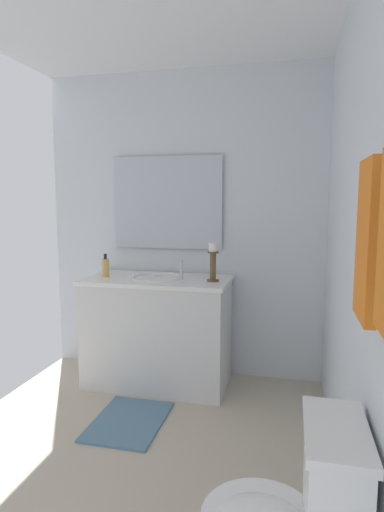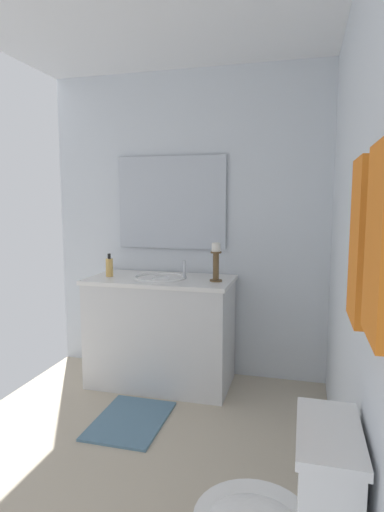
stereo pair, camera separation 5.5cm
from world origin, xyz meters
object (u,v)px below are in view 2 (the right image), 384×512
object	(u,v)px
bath_mat	(130,420)
towel_bar	(381,159)
mirror	(171,203)
towel_center	(380,243)
candle_holder_tall	(216,261)
towel_near_vanity	(359,241)
sink_basin	(161,283)
vanity_cabinet	(161,331)
soap_bottle	(109,267)

from	to	relation	value
bath_mat	towel_bar	bearing A→B (deg)	41.81
mirror	towel_center	distance (m)	2.70
mirror	candle_holder_tall	distance (m)	0.68
towel_near_vanity	towel_center	size ratio (longest dim) A/B	1.13
candle_holder_tall	mirror	bearing A→B (deg)	-125.16
sink_basin	towel_near_vanity	size ratio (longest dim) A/B	0.92
mirror	candle_holder_tall	size ratio (longest dim) A/B	3.18
towel_center	bath_mat	xyz separation A→B (m)	(-1.52, -1.20, -1.33)
candle_holder_tall	vanity_cabinet	bearing A→B (deg)	-93.69
towel_center	bath_mat	bearing A→B (deg)	-141.77
towel_center	towel_bar	bearing A→B (deg)	173.61
towel_near_vanity	towel_center	world-z (taller)	same
sink_basin	soap_bottle	size ratio (longest dim) A/B	2.23
vanity_cabinet	bath_mat	size ratio (longest dim) A/B	1.86
candle_holder_tall	towel_bar	world-z (taller)	towel_bar
towel_bar	towel_near_vanity	distance (m)	0.26
sink_basin	towel_center	xyz separation A→B (m)	(2.14, 1.19, 0.54)
candle_holder_tall	soap_bottle	size ratio (longest dim) A/B	1.58
soap_bottle	towel_center	world-z (taller)	towel_center
sink_basin	candle_holder_tall	size ratio (longest dim) A/B	1.42
towel_center	sink_basin	bearing A→B (deg)	-150.86
bath_mat	mirror	bearing A→B (deg)	180.00
candle_holder_tall	sink_basin	bearing A→B (deg)	-93.70
mirror	soap_bottle	world-z (taller)	mirror
towel_bar	sink_basin	bearing A→B (deg)	-148.54
soap_bottle	towel_bar	size ratio (longest dim) A/B	0.28
vanity_cabinet	mirror	xyz separation A→B (m)	(-0.28, 0.00, 0.99)
sink_basin	towel_center	world-z (taller)	towel_center
towel_bar	towel_center	distance (m)	0.24
soap_bottle	towel_near_vanity	distance (m)	2.43
mirror	towel_bar	world-z (taller)	mirror
candle_holder_tall	towel_bar	xyz separation A→B (m)	(1.95, 0.78, 0.53)
vanity_cabinet	mirror	size ratio (longest dim) A/B	1.23
candle_holder_tall	bath_mat	world-z (taller)	candle_holder_tall
sink_basin	mirror	distance (m)	0.67
mirror	soap_bottle	bearing A→B (deg)	-51.61
sink_basin	soap_bottle	bearing A→B (deg)	-84.14
sink_basin	bath_mat	world-z (taller)	sink_basin
vanity_cabinet	soap_bottle	world-z (taller)	soap_bottle
sink_basin	candle_holder_tall	bearing A→B (deg)	86.30
soap_bottle	towel_near_vanity	bearing A→B (deg)	41.99
towel_center	vanity_cabinet	bearing A→B (deg)	-150.84
vanity_cabinet	bath_mat	xyz separation A→B (m)	(0.62, 0.00, -0.41)
sink_basin	towel_bar	world-z (taller)	towel_bar
towel_bar	towel_center	bearing A→B (deg)	-6.39
candle_holder_tall	towel_bar	distance (m)	2.17
vanity_cabinet	towel_center	distance (m)	2.62
bath_mat	vanity_cabinet	bearing A→B (deg)	-180.00
candle_holder_tall	bath_mat	size ratio (longest dim) A/B	0.47
vanity_cabinet	towel_center	size ratio (longest dim) A/B	2.87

